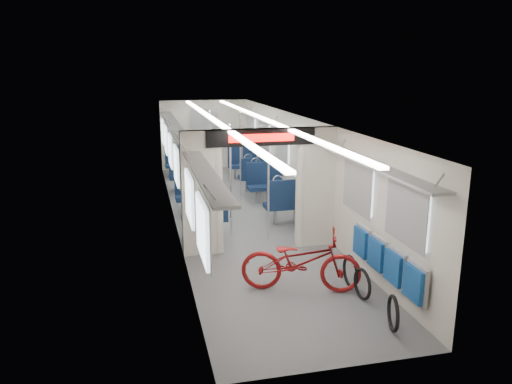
% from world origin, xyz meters
% --- Properties ---
extents(carriage, '(12.00, 12.02, 2.31)m').
position_xyz_m(carriage, '(0.00, -0.27, 1.50)').
color(carriage, '#515456').
rests_on(carriage, ground).
extents(bicycle, '(1.95, 1.20, 0.97)m').
position_xyz_m(bicycle, '(0.19, -3.92, 0.48)').
color(bicycle, maroon).
rests_on(bicycle, ground).
extents(flip_bench, '(0.12, 2.13, 0.54)m').
position_xyz_m(flip_bench, '(1.35, -4.41, 0.58)').
color(flip_bench, gray).
rests_on(flip_bench, carriage).
extents(bike_hoop_a, '(0.17, 0.49, 0.50)m').
position_xyz_m(bike_hoop_a, '(0.99, -5.35, 0.22)').
color(bike_hoop_a, black).
rests_on(bike_hoop_a, ground).
extents(bike_hoop_b, '(0.08, 0.49, 0.49)m').
position_xyz_m(bike_hoop_b, '(0.99, -4.42, 0.22)').
color(bike_hoop_b, black).
rests_on(bike_hoop_b, ground).
extents(bike_hoop_c, '(0.05, 0.53, 0.53)m').
position_xyz_m(bike_hoop_c, '(0.98, -3.99, 0.24)').
color(bike_hoop_c, black).
rests_on(bike_hoop_c, ground).
extents(seat_bay_near_left, '(0.91, 2.09, 1.11)m').
position_xyz_m(seat_bay_near_left, '(-0.93, -0.25, 0.55)').
color(seat_bay_near_left, '#0C1C38').
rests_on(seat_bay_near_left, ground).
extents(seat_bay_near_right, '(0.94, 2.21, 1.14)m').
position_xyz_m(seat_bay_near_right, '(0.94, 0.32, 0.56)').
color(seat_bay_near_right, '#0C1C38').
rests_on(seat_bay_near_right, ground).
extents(seat_bay_far_left, '(0.93, 2.14, 1.12)m').
position_xyz_m(seat_bay_far_left, '(-0.93, 3.79, 0.55)').
color(seat_bay_far_left, '#0C1C38').
rests_on(seat_bay_far_left, ground).
extents(seat_bay_far_right, '(0.90, 2.04, 1.09)m').
position_xyz_m(seat_bay_far_right, '(0.93, 3.25, 0.54)').
color(seat_bay_far_right, '#0C1C38').
rests_on(seat_bay_far_right, ground).
extents(stanchion_near_left, '(0.04, 0.04, 2.30)m').
position_xyz_m(stanchion_near_left, '(-0.39, -1.11, 1.15)').
color(stanchion_near_left, silver).
rests_on(stanchion_near_left, ground).
extents(stanchion_near_right, '(0.04, 0.04, 2.30)m').
position_xyz_m(stanchion_near_right, '(0.28, -1.55, 1.15)').
color(stanchion_near_right, silver).
rests_on(stanchion_near_right, ground).
extents(stanchion_far_left, '(0.04, 0.04, 2.30)m').
position_xyz_m(stanchion_far_left, '(-0.34, 2.03, 1.15)').
color(stanchion_far_left, silver).
rests_on(stanchion_far_left, ground).
extents(stanchion_far_right, '(0.04, 0.04, 2.30)m').
position_xyz_m(stanchion_far_right, '(0.35, 1.56, 1.15)').
color(stanchion_far_right, silver).
rests_on(stanchion_far_right, ground).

